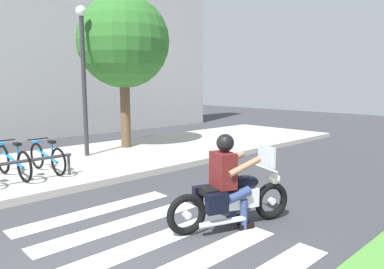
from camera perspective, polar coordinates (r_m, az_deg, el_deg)
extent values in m
plane|color=#38383D|center=(4.69, -14.98, -19.27)|extent=(48.00, 48.00, 0.00)
cube|color=white|center=(4.55, 0.42, -19.78)|extent=(2.80, 0.40, 0.01)
cube|color=white|center=(5.10, -6.10, -16.62)|extent=(2.80, 0.40, 0.01)
cube|color=white|center=(5.71, -11.14, -13.96)|extent=(2.80, 0.40, 0.01)
cube|color=white|center=(6.36, -15.10, -11.76)|extent=(2.80, 0.40, 0.01)
torus|color=black|center=(5.85, 12.60, -10.34)|extent=(0.60, 0.30, 0.60)
cylinder|color=silver|center=(5.85, 12.60, -10.34)|extent=(0.14, 0.13, 0.11)
torus|color=black|center=(5.15, -0.88, -12.73)|extent=(0.60, 0.30, 0.60)
cylinder|color=silver|center=(5.15, -0.88, -12.73)|extent=(0.14, 0.13, 0.11)
cube|color=silver|center=(5.42, 6.35, -10.14)|extent=(0.85, 0.53, 0.28)
ellipsoid|color=black|center=(5.46, 8.22, -7.63)|extent=(0.58, 0.44, 0.22)
cube|color=black|center=(5.28, 4.47, -8.91)|extent=(0.62, 0.45, 0.10)
cube|color=black|center=(5.43, 1.81, -9.63)|extent=(0.34, 0.22, 0.28)
cube|color=black|center=(5.06, 4.05, -10.99)|extent=(0.34, 0.22, 0.28)
cylinder|color=silver|center=(5.62, 11.58, -5.24)|extent=(0.23, 0.60, 0.03)
sphere|color=white|center=(5.78, 13.11, -6.95)|extent=(0.18, 0.18, 0.18)
cube|color=silver|center=(5.60, 11.87, -3.42)|extent=(0.17, 0.39, 0.32)
cylinder|color=silver|center=(5.25, 4.99, -13.77)|extent=(0.71, 0.31, 0.08)
cube|color=#591919|center=(5.22, 5.00, -5.69)|extent=(0.38, 0.46, 0.52)
sphere|color=black|center=(5.16, 5.35, -1.33)|extent=(0.26, 0.26, 0.26)
cylinder|color=#9E7051|center=(5.50, 5.98, -4.16)|extent=(0.52, 0.26, 0.26)
cylinder|color=#9E7051|center=(5.14, 8.46, -5.08)|extent=(0.52, 0.26, 0.26)
cylinder|color=navy|center=(5.52, 5.51, -8.80)|extent=(0.46, 0.28, 0.24)
cylinder|color=navy|center=(5.68, 6.54, -11.58)|extent=(0.11, 0.11, 0.45)
cube|color=black|center=(5.76, 6.86, -13.26)|extent=(0.26, 0.17, 0.08)
cylinder|color=navy|center=(5.26, 7.26, -9.69)|extent=(0.46, 0.28, 0.24)
cylinder|color=navy|center=(5.42, 8.31, -12.58)|extent=(0.11, 0.11, 0.45)
cube|color=black|center=(5.51, 8.63, -14.31)|extent=(0.26, 0.17, 0.08)
torus|color=black|center=(8.92, -28.05, -3.53)|extent=(0.11, 0.65, 0.65)
torus|color=black|center=(7.95, -25.27, -4.68)|extent=(0.11, 0.65, 0.65)
cylinder|color=blue|center=(8.42, -26.77, -3.63)|extent=(0.15, 0.96, 0.26)
cylinder|color=blue|center=(8.15, -26.13, -2.77)|extent=(0.04, 0.04, 0.40)
cube|color=black|center=(8.12, -26.22, -1.39)|extent=(0.12, 0.21, 0.06)
cylinder|color=black|center=(8.76, -27.99, -0.87)|extent=(0.48, 0.07, 0.03)
cube|color=blue|center=(8.87, -28.20, -1.30)|extent=(0.11, 0.29, 0.04)
torus|color=black|center=(9.10, -23.60, -3.14)|extent=(0.11, 0.62, 0.62)
torus|color=black|center=(8.23, -20.62, -4.12)|extent=(0.11, 0.62, 0.62)
cylinder|color=blue|center=(8.65, -22.20, -3.19)|extent=(0.14, 0.89, 0.24)
cylinder|color=blue|center=(8.40, -21.50, -2.38)|extent=(0.04, 0.04, 0.38)
cube|color=black|center=(8.37, -21.56, -1.10)|extent=(0.12, 0.21, 0.06)
cylinder|color=black|center=(8.95, -23.47, -0.65)|extent=(0.48, 0.07, 0.03)
cube|color=blue|center=(9.05, -23.72, -1.05)|extent=(0.11, 0.29, 0.04)
cylinder|color=#333338|center=(8.28, -19.14, -4.62)|extent=(0.06, 0.06, 0.45)
cylinder|color=#2D2D33|center=(10.20, -16.88, 6.80)|extent=(0.12, 0.12, 3.93)
sphere|color=white|center=(10.38, -17.38, 18.37)|extent=(0.28, 0.28, 0.28)
cylinder|color=brown|center=(11.36, -10.63, 3.33)|extent=(0.31, 0.31, 2.43)
sphere|color=#2D6B28|center=(11.39, -10.92, 14.42)|extent=(2.81, 2.81, 2.81)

